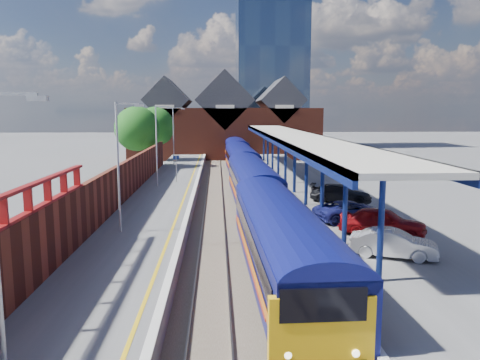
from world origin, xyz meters
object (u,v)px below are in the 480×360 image
Objects in this scene: train at (246,168)px; lamp_post_d at (174,132)px; parked_car_silver at (393,244)px; parked_car_blue at (351,211)px; lamp_post_a at (0,219)px; parked_car_red at (383,222)px; platform_sign at (176,164)px; parked_car_dark at (341,193)px; lamp_post_b at (120,159)px; lamp_post_c at (158,140)px.

lamp_post_d reaches higher than train.
parked_car_silver is 7.04m from parked_car_blue.
lamp_post_a is (-7.86, -33.13, 2.87)m from train.
lamp_post_d is 36.36m from parked_car_red.
parked_car_dark is at bearing -38.74° from platform_sign.
parked_car_red is (13.81, -1.48, -3.24)m from lamp_post_b.
lamp_post_d reaches higher than parked_car_blue.
platform_sign is (1.36, 32.00, -2.30)m from lamp_post_a.
lamp_post_d is 1.58× the size of parked_car_blue.
lamp_post_d is (-7.86, 12.87, 2.87)m from train.
lamp_post_b is at bearing 110.23° from parked_car_red.
parked_car_silver is (-0.79, -3.59, -0.13)m from parked_car_red.
platform_sign is (-6.49, -1.13, 0.57)m from train.
lamp_post_b is at bearing -90.00° from lamp_post_d.
parked_car_red is (13.81, -33.48, -3.24)m from lamp_post_d.
parked_car_red is 1.00× the size of parked_car_blue.
parked_car_silver is (13.02, -5.08, -3.37)m from lamp_post_b.
parked_car_dark is (14.05, -8.18, -3.36)m from lamp_post_c.
lamp_post_a is 2.80× the size of platform_sign.
lamp_post_b is 16.43m from parked_car_dark.
platform_sign reaches higher than parked_car_silver.
parked_car_silver is at bearing -21.30° from lamp_post_b.
parked_car_silver is at bearing -63.19° from platform_sign.
parked_car_blue is at bearing 21.74° from parked_car_silver.
lamp_post_c is (-7.86, -3.13, 2.87)m from train.
train is 9.42× the size of lamp_post_d.
train reaches higher than parked_car_silver.
lamp_post_c and lamp_post_d have the same top height.
train is 15.35m from lamp_post_d.
parked_car_red is at bearing 42.19° from lamp_post_a.
parked_car_dark is at bearing -59.84° from lamp_post_d.
lamp_post_a is 30.00m from lamp_post_c.
platform_sign is at bearing 55.74° from lamp_post_c.
parked_car_red is 3.68m from parked_car_silver.
lamp_post_d is at bearing 50.64° from parked_car_dark.
lamp_post_d is 32.95m from parked_car_blue.
parked_car_dark is at bearing 29.11° from lamp_post_b.
lamp_post_c is 25.01m from parked_car_silver.
train is at bearing 21.70° from lamp_post_c.
parked_car_blue is (13.10, 15.96, -3.38)m from lamp_post_a.
lamp_post_b reaches higher than platform_sign.
platform_sign is (1.36, 18.00, -2.30)m from lamp_post_b.
lamp_post_b reaches higher than parked_car_silver.
parked_car_blue is (11.73, -16.04, -1.08)m from platform_sign.
platform_sign reaches higher than train.
lamp_post_a is 1.59× the size of parked_car_red.
lamp_post_b is 1.59× the size of parked_car_red.
lamp_post_d reaches higher than parked_car_silver.
platform_sign reaches higher than parked_car_red.
lamp_post_c is 16.00m from lamp_post_d.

